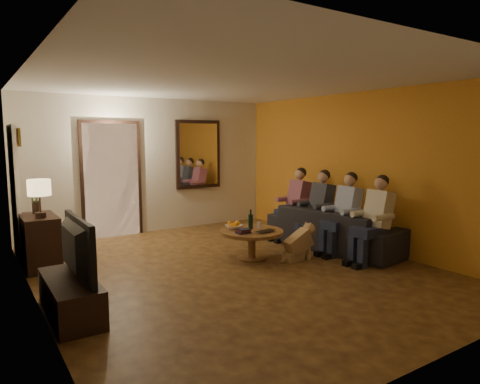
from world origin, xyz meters
TOP-DOWN VIEW (x-y plane):
  - floor at (0.00, 0.00)m, footprint 5.00×6.00m
  - ceiling at (0.00, 0.00)m, footprint 5.00×6.00m
  - back_wall at (0.00, 3.00)m, footprint 5.00×0.02m
  - front_wall at (0.00, -3.00)m, footprint 5.00×0.02m
  - left_wall at (-2.50, 0.00)m, footprint 0.02×6.00m
  - right_wall at (2.50, 0.00)m, footprint 0.02×6.00m
  - orange_accent at (2.49, 0.00)m, footprint 0.01×6.00m
  - kitchen_doorway at (-0.80, 2.98)m, footprint 1.00×0.06m
  - door_trim at (-0.80, 2.97)m, footprint 1.12×0.04m
  - fridge_glimpse at (-0.55, 2.98)m, footprint 0.45×0.03m
  - mirror_frame at (1.00, 2.96)m, footprint 1.00×0.05m
  - mirror_glass at (1.00, 2.93)m, footprint 0.86×0.02m
  - white_door at (-2.46, 2.30)m, footprint 0.06×0.85m
  - framed_art at (-2.47, 1.30)m, footprint 0.03×0.28m
  - art_canvas at (-2.46, 1.30)m, footprint 0.01×0.22m
  - dresser at (-2.25, 1.60)m, footprint 0.45×0.85m
  - table_lamp at (-2.25, 1.38)m, footprint 0.30×0.30m
  - flower_vase at (-2.25, 1.82)m, footprint 0.14×0.14m
  - tv_stand at (-2.25, -0.39)m, footprint 0.45×1.19m
  - tv at (-2.25, -0.39)m, footprint 1.11×0.15m
  - sofa at (2.05, 0.07)m, footprint 2.43×1.20m
  - person_a at (1.95, -0.83)m, footprint 0.60×0.40m
  - person_b at (1.95, -0.23)m, footprint 0.60×0.40m
  - person_c at (1.95, 0.37)m, footprint 0.60×0.40m
  - person_d at (1.95, 0.97)m, footprint 0.60×0.40m
  - dog at (1.09, -0.11)m, footprint 0.57×0.27m
  - coffee_table at (0.51, 0.30)m, footprint 0.98×0.98m
  - bowl at (0.33, 0.52)m, footprint 0.26×0.26m
  - oranges at (0.33, 0.52)m, footprint 0.20×0.20m
  - wine_bottle at (0.56, 0.40)m, footprint 0.07×0.07m
  - wine_glass at (0.69, 0.35)m, footprint 0.06×0.06m
  - book_stack at (0.29, 0.20)m, footprint 0.20×0.15m
  - laptop at (0.61, 0.02)m, footprint 0.36×0.27m

SIDE VIEW (x-z plane):
  - floor at x=0.00m, z-range -0.01..0.01m
  - tv_stand at x=-2.25m, z-range 0.00..0.40m
  - coffee_table at x=0.51m, z-range 0.00..0.45m
  - dog at x=1.09m, z-range 0.00..0.56m
  - sofa at x=2.05m, z-range 0.00..0.68m
  - dresser at x=-2.25m, z-range 0.00..0.75m
  - laptop at x=0.61m, z-range 0.45..0.48m
  - bowl at x=0.33m, z-range 0.45..0.51m
  - book_stack at x=0.29m, z-range 0.45..0.52m
  - wine_glass at x=0.69m, z-range 0.45..0.55m
  - oranges at x=0.33m, z-range 0.51..0.59m
  - person_a at x=1.95m, z-range 0.00..1.20m
  - person_b at x=1.95m, z-range 0.00..1.20m
  - person_c at x=1.95m, z-range 0.00..1.20m
  - person_d at x=1.95m, z-range 0.00..1.20m
  - wine_bottle at x=0.56m, z-range 0.45..0.76m
  - tv at x=-2.25m, z-range 0.40..1.03m
  - fridge_glimpse at x=-0.55m, z-range 0.05..1.75m
  - flower_vase at x=-2.25m, z-range 0.75..1.19m
  - white_door at x=-2.46m, z-range 0.00..2.04m
  - table_lamp at x=-2.25m, z-range 0.75..1.29m
  - kitchen_doorway at x=-0.80m, z-range 0.00..2.10m
  - door_trim at x=-0.80m, z-range -0.06..2.16m
  - back_wall at x=0.00m, z-range 0.00..2.60m
  - front_wall at x=0.00m, z-range 0.00..2.60m
  - left_wall at x=-2.50m, z-range 0.00..2.60m
  - right_wall at x=2.50m, z-range 0.00..2.60m
  - orange_accent at x=2.49m, z-range 0.00..2.60m
  - mirror_frame at x=1.00m, z-range 0.80..2.20m
  - mirror_glass at x=1.00m, z-range 0.87..2.13m
  - framed_art at x=-2.47m, z-range 1.73..1.97m
  - art_canvas at x=-2.46m, z-range 1.76..1.94m
  - ceiling at x=0.00m, z-range 2.60..2.60m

